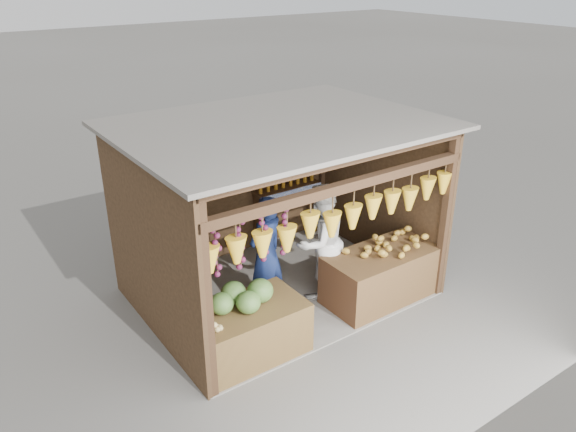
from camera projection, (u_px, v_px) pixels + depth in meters
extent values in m
plane|color=#514F49|center=(280.00, 291.00, 8.69)|extent=(80.00, 80.00, 0.00)
cube|color=slate|center=(280.00, 290.00, 8.69)|extent=(4.00, 3.00, 0.02)
cube|color=black|center=(228.00, 184.00, 9.27)|extent=(4.00, 0.06, 2.60)
cube|color=black|center=(149.00, 252.00, 7.11)|extent=(0.06, 3.00, 2.60)
cube|color=black|center=(380.00, 185.00, 9.20)|extent=(0.06, 3.00, 2.60)
cube|color=#605B54|center=(278.00, 125.00, 7.60)|extent=(4.30, 3.30, 0.06)
cube|color=black|center=(206.00, 301.00, 6.07)|extent=(0.11, 0.11, 2.60)
cube|color=black|center=(446.00, 216.00, 8.10)|extent=(0.11, 0.11, 2.60)
cube|color=black|center=(114.00, 213.00, 8.21)|extent=(0.11, 0.11, 2.60)
cube|color=black|center=(322.00, 163.00, 10.24)|extent=(0.11, 0.11, 2.60)
cube|color=black|center=(346.00, 186.00, 6.71)|extent=(4.00, 0.12, 0.12)
cube|color=black|center=(348.00, 159.00, 6.57)|extent=(4.00, 0.12, 0.12)
cube|color=#382314|center=(287.00, 188.00, 9.78)|extent=(1.25, 0.30, 0.05)
cube|color=#382314|center=(259.00, 223.00, 9.69)|extent=(0.05, 0.28, 1.05)
cube|color=#382314|center=(313.00, 208.00, 10.30)|extent=(0.05, 0.28, 1.05)
cube|color=blue|center=(292.00, 198.00, 9.71)|extent=(1.25, 0.02, 0.30)
cube|color=#452F17|center=(248.00, 332.00, 7.13)|extent=(1.46, 0.85, 0.72)
cube|color=#462817|center=(382.00, 275.00, 8.36)|extent=(1.75, 0.85, 0.78)
cube|color=black|center=(179.00, 310.00, 7.92)|extent=(0.36, 0.36, 0.33)
imported|color=#14224E|center=(266.00, 253.00, 7.97)|extent=(0.73, 0.59, 1.74)
imported|color=white|center=(320.00, 241.00, 8.25)|extent=(0.95, 0.79, 1.79)
imported|color=brown|center=(175.00, 265.00, 7.62)|extent=(0.63, 0.49, 1.13)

